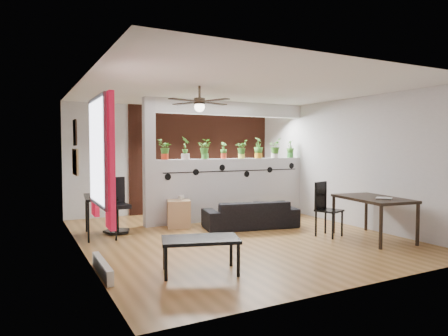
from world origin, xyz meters
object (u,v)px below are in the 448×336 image
ceiling_fan (200,103)px  potted_plant_5 (258,147)px  dining_table (373,202)px  cup (181,198)px  potted_plant_4 (241,149)px  cube_shelf (179,214)px  potted_plant_0 (165,149)px  computer_desk (100,200)px  potted_plant_3 (224,150)px  sofa (250,215)px  potted_plant_6 (275,148)px  office_chair (116,209)px  potted_plant_1 (185,147)px  coffee_table (200,242)px  folding_chair (325,204)px  potted_plant_2 (205,149)px  potted_plant_7 (290,148)px

ceiling_fan → potted_plant_5: (2.28, 1.80, -0.72)m
dining_table → cup: bearing=135.9°
potted_plant_4 → cube_shelf: 2.12m
ceiling_fan → potted_plant_4: bearing=44.6°
potted_plant_0 → dining_table: potted_plant_0 is taller
computer_desk → cup: bearing=3.3°
potted_plant_3 → sofa: size_ratio=0.20×
cup → computer_desk: bearing=-176.7°
potted_plant_4 → potted_plant_6: 0.90m
potted_plant_4 → cup: (-1.59, -0.34, -0.98)m
cup → potted_plant_5: bearing=9.5°
office_chair → potted_plant_1: bearing=10.5°
potted_plant_6 → coffee_table: (-3.34, -3.20, -1.19)m
coffee_table → folding_chair: bearing=17.9°
potted_plant_2 → coffee_table: (-1.54, -3.20, -1.17)m
potted_plant_0 → sofa: potted_plant_0 is taller
potted_plant_7 → sofa: potted_plant_7 is taller
potted_plant_4 → office_chair: 3.09m
potted_plant_2 → potted_plant_6: size_ratio=0.92×
potted_plant_1 → folding_chair: 3.06m
potted_plant_5 → potted_plant_7: size_ratio=1.11×
potted_plant_5 → potted_plant_3: bearing=180.0°
ceiling_fan → dining_table: bearing=-20.4°
folding_chair → potted_plant_7: bearing=67.9°
potted_plant_2 → ceiling_fan: bearing=-117.1°
potted_plant_5 → dining_table: bearing=-79.0°
computer_desk → coffee_table: computer_desk is taller
potted_plant_5 → potted_plant_4: bearing=180.0°
potted_plant_4 → potted_plant_6: (0.90, 0.00, 0.02)m
ceiling_fan → cup: 2.27m
potted_plant_2 → folding_chair: (1.34, -2.27, -1.00)m
potted_plant_3 → cup: 1.52m
potted_plant_0 → potted_plant_6: potted_plant_6 is taller
office_chair → ceiling_fan: bearing=-55.7°
potted_plant_5 → potted_plant_6: (0.45, 0.00, -0.01)m
cube_shelf → dining_table: dining_table is taller
folding_chair → coffee_table: (-2.87, -0.93, -0.17)m
cup → folding_chair: bearing=-43.7°
potted_plant_5 → coffee_table: bearing=-132.1°
potted_plant_1 → office_chair: bearing=-169.5°
potted_plant_1 → coffee_table: 3.58m
potted_plant_2 → sofa: bearing=-62.4°
potted_plant_3 → cube_shelf: size_ratio=0.66×
potted_plant_1 → coffee_table: bearing=-108.8°
office_chair → coffee_table: size_ratio=0.94×
cube_shelf → potted_plant_1: bearing=67.3°
cup → coffee_table: 2.99m
potted_plant_5 → office_chair: size_ratio=0.46×
potted_plant_2 → potted_plant_4: bearing=0.0°
potted_plant_1 → potted_plant_6: potted_plant_1 is taller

